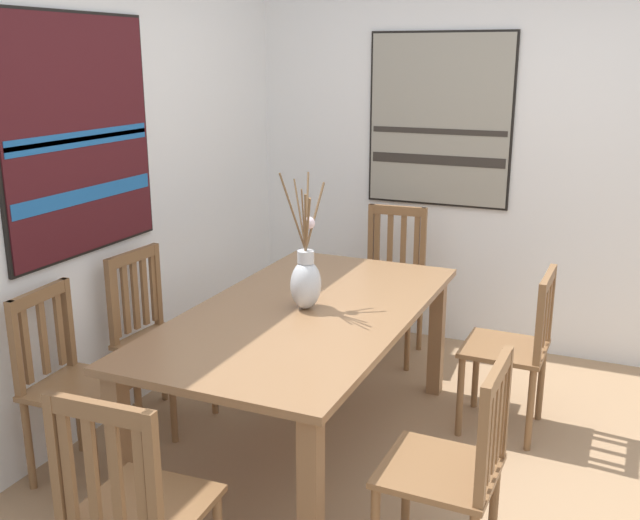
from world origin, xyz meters
name	(u,v)px	position (x,y,z in m)	size (l,w,h in m)	color
ground_plane	(431,481)	(0.00, 0.00, -0.01)	(6.40, 6.40, 0.03)	#A37F5B
wall_back	(98,174)	(0.00, 1.86, 1.35)	(6.40, 0.12, 2.70)	white
wall_side	(515,151)	(1.86, 0.00, 1.35)	(0.12, 6.40, 2.70)	white
dining_table	(305,328)	(0.01, 0.67, 0.66)	(1.96, 1.03, 0.76)	#8E6642
centerpiece_vase	(306,279)	(0.03, 0.67, 0.91)	(0.30, 0.18, 0.68)	silver
chair_0	(391,281)	(1.39, 0.67, 0.51)	(0.44, 0.44, 0.99)	brown
chair_1	(133,509)	(-1.34, 0.67, 0.50)	(0.44, 0.44, 0.95)	brown
chair_2	(455,466)	(-0.65, -0.25, 0.49)	(0.43, 0.43, 0.92)	brown
chair_3	(156,333)	(0.00, 1.56, 0.50)	(0.45, 0.45, 0.95)	brown
chair_4	(71,381)	(-0.63, 1.58, 0.48)	(0.45, 0.45, 0.92)	brown
chair_5	(515,347)	(0.64, -0.26, 0.48)	(0.43, 0.43, 0.90)	brown
painting_on_back_wall	(79,137)	(-0.20, 1.79, 1.57)	(1.05, 0.05, 1.18)	black
painting_on_side_wall	(440,120)	(1.79, 0.50, 1.54)	(0.05, 0.97, 1.14)	black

